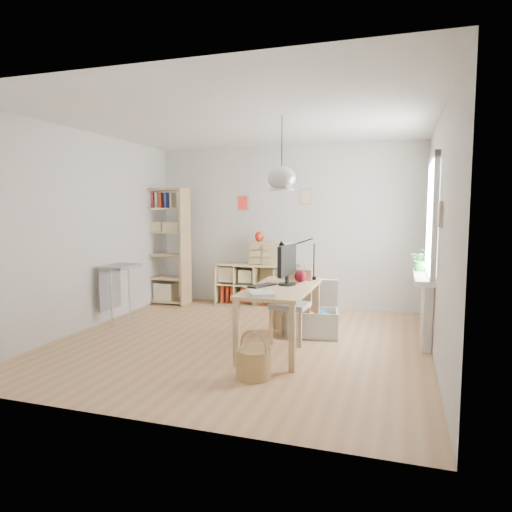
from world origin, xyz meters
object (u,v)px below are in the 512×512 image
(tall_bookshelf, at_px, (165,241))
(chair, at_px, (292,301))
(storage_chest, at_px, (313,317))
(drawer_chest, at_px, (270,253))
(cube_shelf, at_px, (256,288))
(monitor, at_px, (287,263))
(desk, at_px, (281,295))

(tall_bookshelf, distance_m, chair, 3.11)
(storage_chest, xyz_separation_m, drawer_chest, (-1.00, 1.44, 0.68))
(storage_chest, bearing_deg, cube_shelf, 121.91)
(tall_bookshelf, distance_m, drawer_chest, 1.85)
(cube_shelf, xyz_separation_m, tall_bookshelf, (-1.56, -0.28, 0.79))
(cube_shelf, distance_m, monitor, 2.46)
(drawer_chest, bearing_deg, cube_shelf, -178.34)
(chair, bearing_deg, monitor, -85.35)
(tall_bookshelf, bearing_deg, monitor, -34.65)
(desk, height_order, chair, chair)
(cube_shelf, distance_m, storage_chest, 1.95)
(monitor, xyz_separation_m, drawer_chest, (-0.80, 2.05, -0.11))
(tall_bookshelf, relative_size, monitor, 3.64)
(cube_shelf, relative_size, monitor, 2.55)
(desk, bearing_deg, tall_bookshelf, 142.99)
(desk, distance_m, monitor, 0.39)
(tall_bookshelf, xyz_separation_m, chair, (2.62, -1.56, -0.58))
(desk, xyz_separation_m, storage_chest, (0.24, 0.75, -0.43))
(tall_bookshelf, bearing_deg, drawer_chest, 7.49)
(cube_shelf, bearing_deg, chair, -60.02)
(drawer_chest, bearing_deg, desk, -60.29)
(desk, xyz_separation_m, drawer_chest, (-0.76, 2.19, 0.25))
(cube_shelf, height_order, monitor, monitor)
(desk, relative_size, chair, 1.69)
(tall_bookshelf, distance_m, monitor, 3.19)
(tall_bookshelf, xyz_separation_m, monitor, (2.62, -1.81, -0.07))
(chair, xyz_separation_m, monitor, (0.00, -0.26, 0.51))
(storage_chest, distance_m, drawer_chest, 1.88)
(monitor, relative_size, drawer_chest, 0.82)
(chair, bearing_deg, cube_shelf, 124.54)
(storage_chest, distance_m, monitor, 1.02)
(chair, bearing_deg, tall_bookshelf, 153.90)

